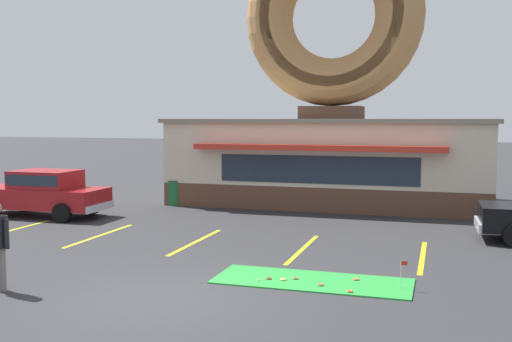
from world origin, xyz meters
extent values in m
plane|color=#2D2D30|center=(0.00, 0.00, 0.00)|extent=(160.00, 160.00, 0.00)
cube|color=brown|center=(0.76, 14.00, 0.45)|extent=(12.00, 6.00, 0.90)
cube|color=beige|center=(0.76, 14.00, 2.05)|extent=(12.00, 6.00, 2.30)
cube|color=gray|center=(0.76, 14.00, 3.28)|extent=(12.30, 6.30, 0.16)
cube|color=red|center=(0.76, 10.70, 2.35)|extent=(9.00, 0.60, 0.20)
cube|color=#232D3D|center=(0.76, 10.98, 1.55)|extent=(7.20, 0.03, 1.00)
cube|color=brown|center=(0.76, 14.00, 3.61)|extent=(2.40, 1.80, 0.50)
torus|color=#B27F4C|center=(0.76, 14.00, 7.41)|extent=(7.10, 1.90, 7.10)
torus|color=#936038|center=(0.76, 13.57, 7.41)|extent=(6.25, 1.05, 6.24)
cube|color=green|center=(2.53, 2.01, 0.01)|extent=(4.07, 1.55, 0.03)
torus|color=#A5724C|center=(2.17, 2.00, 0.05)|extent=(0.13, 0.13, 0.04)
torus|color=#D17F47|center=(3.39, 1.40, 0.05)|extent=(0.13, 0.13, 0.04)
torus|color=brown|center=(1.64, 1.83, 0.05)|extent=(0.13, 0.13, 0.04)
torus|color=#E5C666|center=(1.95, 1.83, 0.05)|extent=(0.13, 0.13, 0.04)
torus|color=#A5724C|center=(2.77, 1.68, 0.05)|extent=(0.13, 0.13, 0.04)
torus|color=#D17F47|center=(3.39, 2.30, 0.05)|extent=(0.13, 0.13, 0.04)
sphere|color=white|center=(1.48, 1.63, 0.05)|extent=(0.04, 0.04, 0.04)
cylinder|color=silver|center=(4.32, 2.01, 0.31)|extent=(0.01, 0.01, 0.55)
cube|color=red|center=(4.38, 2.01, 0.53)|extent=(0.12, 0.01, 0.08)
cube|color=silver|center=(6.05, 7.68, 0.42)|extent=(0.15, 1.67, 0.24)
cylinder|color=black|center=(6.89, 8.59, 0.32)|extent=(0.65, 0.24, 0.64)
cube|color=maroon|center=(-8.09, 7.38, 0.66)|extent=(4.43, 1.83, 0.68)
cube|color=maroon|center=(-7.94, 7.39, 1.30)|extent=(2.12, 1.59, 0.60)
cube|color=#232D3D|center=(-7.94, 7.39, 1.32)|extent=(2.04, 1.61, 0.36)
cube|color=silver|center=(-5.86, 7.42, 0.42)|extent=(0.12, 1.67, 0.24)
cylinder|color=black|center=(-9.46, 8.24, 0.32)|extent=(0.64, 0.23, 0.64)
cylinder|color=black|center=(-6.71, 6.52, 0.32)|extent=(0.64, 0.23, 0.64)
cylinder|color=black|center=(-6.74, 8.28, 0.32)|extent=(0.64, 0.23, 0.64)
cylinder|color=slate|center=(-3.15, -0.45, 0.43)|extent=(0.15, 0.15, 0.86)
cylinder|color=black|center=(-3.00, -0.46, 1.14)|extent=(0.10, 0.10, 0.58)
cylinder|color=#1E662D|center=(-4.86, 11.19, 0.47)|extent=(0.56, 0.56, 0.95)
torus|color=#123D1B|center=(-4.86, 11.19, 0.95)|extent=(0.57, 0.57, 0.05)
cube|color=yellow|center=(-7.36, 5.00, 0.00)|extent=(0.12, 3.60, 0.01)
cube|color=yellow|center=(-4.36, 5.00, 0.00)|extent=(0.12, 3.60, 0.01)
cube|color=yellow|center=(-1.36, 5.00, 0.00)|extent=(0.12, 3.60, 0.01)
cube|color=yellow|center=(1.64, 5.00, 0.00)|extent=(0.12, 3.60, 0.01)
cube|color=yellow|center=(4.64, 5.00, 0.00)|extent=(0.12, 3.60, 0.01)
camera|label=1|loc=(5.04, -9.95, 3.39)|focal=42.00mm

